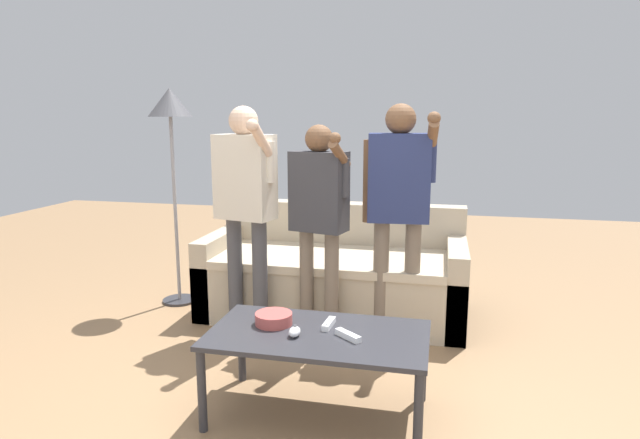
{
  "coord_description": "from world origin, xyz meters",
  "views": [
    {
      "loc": [
        0.61,
        -2.56,
        1.51
      ],
      "look_at": [
        -0.07,
        0.42,
        0.93
      ],
      "focal_mm": 30.13,
      "sensor_mm": 36.0,
      "label": 1
    }
  ],
  "objects_px": {
    "coffee_table": "(318,342)",
    "game_remote_nunchuk": "(295,332)",
    "floor_lamp": "(171,118)",
    "game_remote_wand_near": "(329,324)",
    "player_right": "(399,196)",
    "couch": "(335,276)",
    "player_left": "(245,194)",
    "player_center": "(319,208)",
    "snack_bowl": "(274,319)",
    "game_remote_wand_far": "(348,335)"
  },
  "relations": [
    {
      "from": "game_remote_wand_near",
      "to": "floor_lamp",
      "type": "bearing_deg",
      "value": 139.02
    },
    {
      "from": "snack_bowl",
      "to": "player_right",
      "type": "height_order",
      "value": "player_right"
    },
    {
      "from": "coffee_table",
      "to": "player_left",
      "type": "relative_size",
      "value": 0.69
    },
    {
      "from": "player_center",
      "to": "couch",
      "type": "bearing_deg",
      "value": 89.65
    },
    {
      "from": "couch",
      "to": "player_right",
      "type": "relative_size",
      "value": 1.23
    },
    {
      "from": "game_remote_wand_near",
      "to": "snack_bowl",
      "type": "bearing_deg",
      "value": -174.37
    },
    {
      "from": "coffee_table",
      "to": "game_remote_nunchuk",
      "type": "height_order",
      "value": "game_remote_nunchuk"
    },
    {
      "from": "coffee_table",
      "to": "game_remote_wand_near",
      "type": "bearing_deg",
      "value": 67.58
    },
    {
      "from": "couch",
      "to": "snack_bowl",
      "type": "height_order",
      "value": "couch"
    },
    {
      "from": "player_center",
      "to": "game_remote_wand_near",
      "type": "height_order",
      "value": "player_center"
    },
    {
      "from": "floor_lamp",
      "to": "game_remote_wand_far",
      "type": "relative_size",
      "value": 11.97
    },
    {
      "from": "player_right",
      "to": "couch",
      "type": "bearing_deg",
      "value": 138.52
    },
    {
      "from": "player_left",
      "to": "player_center",
      "type": "xyz_separation_m",
      "value": [
        0.51,
        0.01,
        -0.08
      ]
    },
    {
      "from": "game_remote_nunchuk",
      "to": "player_center",
      "type": "relative_size",
      "value": 0.06
    },
    {
      "from": "coffee_table",
      "to": "game_remote_wand_near",
      "type": "height_order",
      "value": "game_remote_wand_near"
    },
    {
      "from": "snack_bowl",
      "to": "player_left",
      "type": "xyz_separation_m",
      "value": [
        -0.47,
        0.88,
        0.52
      ]
    },
    {
      "from": "snack_bowl",
      "to": "floor_lamp",
      "type": "xyz_separation_m",
      "value": [
        -1.27,
        1.38,
        1.02
      ]
    },
    {
      "from": "coffee_table",
      "to": "snack_bowl",
      "type": "distance_m",
      "value": 0.27
    },
    {
      "from": "game_remote_nunchuk",
      "to": "game_remote_wand_far",
      "type": "relative_size",
      "value": 0.61
    },
    {
      "from": "player_center",
      "to": "game_remote_wand_far",
      "type": "xyz_separation_m",
      "value": [
        0.37,
        -0.98,
        -0.46
      ]
    },
    {
      "from": "coffee_table",
      "to": "player_right",
      "type": "relative_size",
      "value": 0.69
    },
    {
      "from": "snack_bowl",
      "to": "game_remote_wand_far",
      "type": "relative_size",
      "value": 1.34
    },
    {
      "from": "snack_bowl",
      "to": "game_remote_wand_near",
      "type": "distance_m",
      "value": 0.29
    },
    {
      "from": "couch",
      "to": "player_right",
      "type": "height_order",
      "value": "player_right"
    },
    {
      "from": "couch",
      "to": "game_remote_wand_near",
      "type": "relative_size",
      "value": 13.26
    },
    {
      "from": "snack_bowl",
      "to": "floor_lamp",
      "type": "height_order",
      "value": "floor_lamp"
    },
    {
      "from": "couch",
      "to": "player_left",
      "type": "height_order",
      "value": "player_left"
    },
    {
      "from": "game_remote_nunchuk",
      "to": "player_left",
      "type": "distance_m",
      "value": 1.29
    },
    {
      "from": "player_left",
      "to": "player_right",
      "type": "xyz_separation_m",
      "value": [
        1.03,
        0.11,
        0.01
      ]
    },
    {
      "from": "game_remote_wand_near",
      "to": "coffee_table",
      "type": "bearing_deg",
      "value": -112.42
    },
    {
      "from": "player_left",
      "to": "snack_bowl",
      "type": "bearing_deg",
      "value": -61.67
    },
    {
      "from": "coffee_table",
      "to": "floor_lamp",
      "type": "height_order",
      "value": "floor_lamp"
    },
    {
      "from": "player_center",
      "to": "game_remote_wand_far",
      "type": "height_order",
      "value": "player_center"
    },
    {
      "from": "player_center",
      "to": "player_left",
      "type": "bearing_deg",
      "value": -178.73
    },
    {
      "from": "player_center",
      "to": "game_remote_wand_near",
      "type": "xyz_separation_m",
      "value": [
        0.25,
        -0.86,
        -0.46
      ]
    },
    {
      "from": "game_remote_nunchuk",
      "to": "coffee_table",
      "type": "bearing_deg",
      "value": 34.52
    },
    {
      "from": "snack_bowl",
      "to": "player_left",
      "type": "bearing_deg",
      "value": 118.33
    },
    {
      "from": "snack_bowl",
      "to": "game_remote_wand_near",
      "type": "relative_size",
      "value": 1.31
    },
    {
      "from": "couch",
      "to": "player_left",
      "type": "xyz_separation_m",
      "value": [
        -0.51,
        -0.56,
        0.7
      ]
    },
    {
      "from": "coffee_table",
      "to": "game_remote_wand_far",
      "type": "xyz_separation_m",
      "value": [
        0.16,
        -0.04,
        0.07
      ]
    },
    {
      "from": "couch",
      "to": "floor_lamp",
      "type": "height_order",
      "value": "floor_lamp"
    },
    {
      "from": "snack_bowl",
      "to": "player_left",
      "type": "relative_size",
      "value": 0.12
    },
    {
      "from": "snack_bowl",
      "to": "game_remote_nunchuk",
      "type": "height_order",
      "value": "snack_bowl"
    },
    {
      "from": "couch",
      "to": "player_right",
      "type": "xyz_separation_m",
      "value": [
        0.51,
        -0.45,
        0.71
      ]
    },
    {
      "from": "couch",
      "to": "player_center",
      "type": "xyz_separation_m",
      "value": [
        -0.0,
        -0.55,
        0.63
      ]
    },
    {
      "from": "player_right",
      "to": "player_left",
      "type": "bearing_deg",
      "value": -174.1
    },
    {
      "from": "coffee_table",
      "to": "floor_lamp",
      "type": "xyz_separation_m",
      "value": [
        -1.52,
        1.44,
        1.1
      ]
    },
    {
      "from": "snack_bowl",
      "to": "floor_lamp",
      "type": "relative_size",
      "value": 0.11
    },
    {
      "from": "coffee_table",
      "to": "player_right",
      "type": "height_order",
      "value": "player_right"
    },
    {
      "from": "snack_bowl",
      "to": "player_center",
      "type": "bearing_deg",
      "value": 87.52
    }
  ]
}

